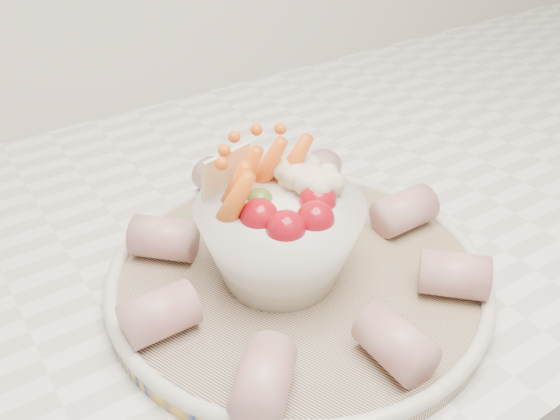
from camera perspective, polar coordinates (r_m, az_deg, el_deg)
serving_platter at (r=0.53m, az=1.69°, el=-6.03°), size 0.42×0.42×0.02m
veggie_bowl at (r=0.50m, az=-0.02°, el=-1.98°), size 0.14×0.14×0.12m
cured_meat_rolls at (r=0.52m, az=1.61°, el=-4.16°), size 0.30×0.31×0.04m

